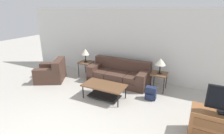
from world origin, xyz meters
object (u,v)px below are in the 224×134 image
object	(u,v)px
armchair	(52,73)
side_table_left	(86,63)
backpack	(151,93)
couch	(119,75)
table_lamp_right	(161,62)
tv_console	(222,127)
table_lamp_left	(85,52)
side_table_right	(159,75)
coffee_table	(104,88)

from	to	relation	value
armchair	side_table_left	size ratio (longest dim) A/B	2.27
backpack	couch	bearing A→B (deg)	152.18
table_lamp_right	backpack	distance (m)	1.07
table_lamp_right	side_table_left	bearing A→B (deg)	180.00
tv_console	backpack	distance (m)	2.02
side_table_left	table_lamp_left	xyz separation A→B (m)	(-0.00, -0.00, 0.45)
side_table_right	coffee_table	bearing A→B (deg)	-135.79
side_table_left	tv_console	size ratio (longest dim) A/B	0.48
coffee_table	side_table_left	world-z (taller)	side_table_left
table_lamp_right	tv_console	world-z (taller)	table_lamp_right
side_table_left	tv_console	bearing A→B (deg)	-21.75
coffee_table	table_lamp_right	xyz separation A→B (m)	(1.33, 1.29, 0.65)
table_lamp_right	tv_console	bearing A→B (deg)	-47.48
coffee_table	table_lamp_right	distance (m)	1.96
couch	table_lamp_left	bearing A→B (deg)	179.52
side_table_left	tv_console	distance (m)	4.84
coffee_table	side_table_right	world-z (taller)	side_table_right
coffee_table	tv_console	xyz separation A→B (m)	(2.97, -0.50, -0.01)
side_table_right	backpack	xyz separation A→B (m)	(-0.07, -0.73, -0.33)
tv_console	side_table_right	bearing A→B (deg)	132.52
couch	table_lamp_right	world-z (taller)	table_lamp_right
coffee_table	backpack	world-z (taller)	coffee_table
tv_console	coffee_table	bearing A→B (deg)	170.41
armchair	side_table_left	bearing A→B (deg)	46.05
couch	table_lamp_left	size ratio (longest dim) A/B	4.27
couch	backpack	bearing A→B (deg)	-27.82
coffee_table	tv_console	distance (m)	3.01
coffee_table	table_lamp_left	xyz separation A→B (m)	(-1.52, 1.29, 0.65)
coffee_table	backpack	size ratio (longest dim) A/B	3.24
coffee_table	side_table_right	size ratio (longest dim) A/B	2.19
table_lamp_right	table_lamp_left	bearing A→B (deg)	180.00
coffee_table	backpack	bearing A→B (deg)	24.05
armchair	tv_console	bearing A→B (deg)	-9.00
couch	table_lamp_right	xyz separation A→B (m)	(1.43, 0.01, 0.68)
coffee_table	table_lamp_right	bearing A→B (deg)	44.21
armchair	backpack	xyz separation A→B (m)	(3.69, 0.21, -0.09)
side_table_right	couch	bearing A→B (deg)	-179.52
armchair	table_lamp_left	distance (m)	1.47
backpack	table_lamp_right	bearing A→B (deg)	84.75
couch	table_lamp_right	distance (m)	1.58
couch	side_table_left	bearing A→B (deg)	179.52
side_table_left	backpack	size ratio (longest dim) A/B	1.48
table_lamp_left	table_lamp_right	xyz separation A→B (m)	(2.85, 0.00, 0.00)
couch	side_table_right	distance (m)	1.44
table_lamp_left	backpack	size ratio (longest dim) A/B	1.30
armchair	tv_console	distance (m)	5.47
side_table_left	backpack	world-z (taller)	side_table_left
armchair	table_lamp_right	xyz separation A→B (m)	(3.76, 0.94, 0.69)
table_lamp_left	table_lamp_right	distance (m)	2.85
couch	side_table_left	world-z (taller)	couch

